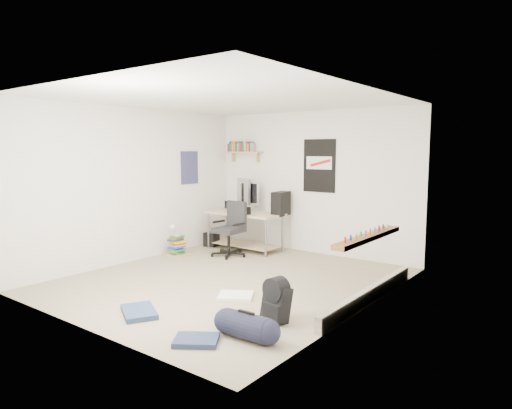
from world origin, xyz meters
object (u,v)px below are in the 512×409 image
Objects in this scene: desk at (245,230)px; book_stack at (178,246)px; office_chair at (229,228)px; duffel_bag at (246,325)px; backpack at (276,303)px.

desk reaches higher than book_stack.
book_stack is at bearing -99.65° from desk.
desk is 1.53× the size of office_chair.
book_stack is at bearing 145.33° from duffel_bag.
desk is 1.25m from book_stack.
backpack is at bearing -25.91° from book_stack.
backpack is at bearing -36.49° from office_chair.
office_chair reaches higher than desk.
office_chair is 3.14m from backpack.
book_stack is at bearing 162.71° from backpack.
office_chair reaches higher than book_stack.
office_chair is at bearing -57.34° from desk.
backpack is (2.40, -2.02, -0.29)m from office_chair.
duffel_bag is 1.18× the size of book_stack.
backpack is 0.55m from duffel_bag.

